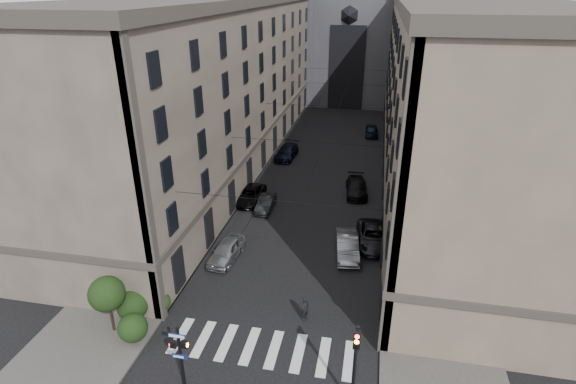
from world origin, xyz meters
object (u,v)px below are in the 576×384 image
Objects in this scene: car_left_midnear at (266,203)px; traffic_light_right at (355,358)px; pedestrian_signal_left at (180,352)px; car_right_midnear at (373,236)px; car_right_near at (347,246)px; car_left_far at (287,152)px; car_left_midfar at (250,195)px; car_left_near at (227,251)px; pedestrian at (305,309)px; car_right_midfar at (356,187)px; car_right_far at (372,131)px.

traffic_light_right is at bearing -65.67° from car_left_midnear.
pedestrian_signal_left reaches higher than car_right_midnear.
traffic_light_right is 1.05× the size of car_right_near.
car_left_far reaches higher than car_right_midnear.
car_left_midfar reaches higher than car_left_midnear.
car_left_near is at bearing -163.26° from car_right_midnear.
pedestrian is (-3.45, 6.08, -2.41)m from traffic_light_right.
car_right_midnear is 1.05× the size of car_right_midfar.
car_right_midnear is at bearing -23.64° from car_left_midfar.
car_right_far is at bearing 20.14° from pedestrian.
car_left_midfar is at bearing 134.46° from car_right_near.
pedestrian_signal_left is at bearing -177.36° from traffic_light_right.
car_left_midfar is 2.92× the size of pedestrian.
car_left_midnear is 27.62m from car_right_far.
car_left_midnear is 2.47m from car_left_midfar.
car_left_far is (0.05, 23.71, 0.01)m from car_left_near.
car_left_far is at bearing 95.54° from car_left_near.
car_right_near is at bearing -139.48° from car_right_midnear.
pedestrian is (7.30, -5.85, 0.09)m from car_left_near.
car_left_midfar is at bearing 96.69° from pedestrian_signal_left.
pedestrian_signal_left is 21.53m from car_left_midnear.
car_right_near is (8.40, -6.56, 0.15)m from car_left_midnear.
car_left_midfar is 18.41m from pedestrian.
car_left_near reaches higher than car_right_far.
car_right_near is 2.82× the size of pedestrian.
car_left_near is at bearing 75.69° from pedestrian.
pedestrian is at bearing -67.64° from car_left_midnear.
car_right_midnear is 3.16× the size of pedestrian.
pedestrian reaches higher than car_right_midfar.
car_left_midfar is 0.92× the size of car_right_midnear.
car_left_midfar is 0.97× the size of car_right_midfar.
pedestrian_signal_left is at bearing -83.81° from car_left_far.
car_right_near is 8.64m from pedestrian.
car_right_midfar is at bearing 31.78° from car_left_midnear.
car_right_midfar is at bearing -41.06° from car_left_far.
traffic_light_right is 25.53m from car_left_midfar.
car_left_far is 1.04× the size of car_right_midfar.
car_left_midfar is at bearing 117.69° from traffic_light_right.
car_right_far is (-1.01, 30.47, -0.02)m from car_right_midnear.
car_left_near is at bearing -108.53° from car_right_far.
car_right_near is 0.89× the size of car_right_midnear.
car_left_far is at bearing 115.25° from car_right_midnear.
car_right_far is (-0.41, 47.01, -2.54)m from traffic_light_right.
pedestrian_signal_left is 8.74m from pedestrian.
car_left_far reaches higher than car_left_near.
car_right_near is at bearing 62.62° from pedestrian_signal_left.
car_left_midfar is at bearing -165.44° from car_right_midfar.
car_left_far is at bearing 105.80° from car_right_near.
car_left_near is 23.71m from car_left_far.
car_left_far is 13.13m from car_right_midfar.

